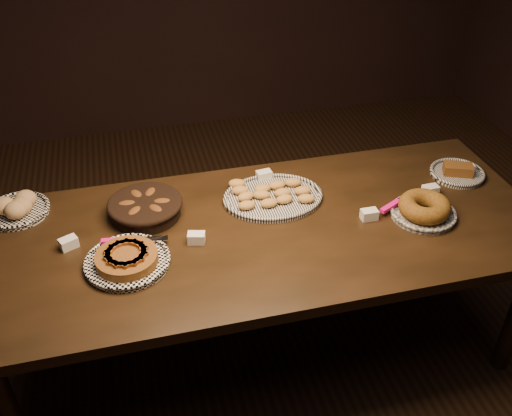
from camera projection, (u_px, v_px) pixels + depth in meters
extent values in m
plane|color=black|center=(263.00, 347.00, 2.84)|extent=(5.00, 5.00, 0.00)
cube|color=black|center=(264.00, 232.00, 2.42)|extent=(2.40, 1.00, 0.05)
cylinder|color=black|center=(10.00, 416.00, 2.12)|extent=(0.08, 0.08, 0.70)
cylinder|color=black|center=(25.00, 281.00, 2.72)|extent=(0.08, 0.08, 0.70)
cylinder|color=black|center=(435.00, 215.00, 3.15)|extent=(0.08, 0.08, 0.70)
torus|color=white|center=(127.00, 260.00, 2.20)|extent=(0.33, 0.33, 0.02)
cylinder|color=#4E2E0F|center=(127.00, 258.00, 2.19)|extent=(0.27, 0.27, 0.04)
cube|color=#54210E|center=(143.00, 249.00, 2.20)|extent=(0.03, 0.08, 0.01)
cube|color=#54210E|center=(140.00, 245.00, 2.22)|extent=(0.07, 0.08, 0.01)
cube|color=#54210E|center=(134.00, 243.00, 2.23)|extent=(0.08, 0.06, 0.01)
cube|color=#54210E|center=(126.00, 242.00, 2.23)|extent=(0.08, 0.03, 0.01)
cube|color=#54210E|center=(119.00, 244.00, 2.22)|extent=(0.09, 0.05, 0.01)
cube|color=#54210E|center=(113.00, 248.00, 2.21)|extent=(0.07, 0.08, 0.01)
cube|color=#54210E|center=(109.00, 252.00, 2.18)|extent=(0.05, 0.09, 0.01)
cube|color=#54210E|center=(109.00, 257.00, 2.16)|extent=(0.03, 0.08, 0.01)
cube|color=#54210E|center=(112.00, 261.00, 2.14)|extent=(0.07, 0.08, 0.01)
cube|color=#54210E|center=(118.00, 264.00, 2.13)|extent=(0.08, 0.06, 0.01)
cube|color=#54210E|center=(125.00, 264.00, 2.13)|extent=(0.08, 0.03, 0.01)
cube|color=#54210E|center=(133.00, 262.00, 2.14)|extent=(0.09, 0.05, 0.01)
cube|color=#54210E|center=(139.00, 258.00, 2.15)|extent=(0.07, 0.08, 0.01)
cube|color=#54210E|center=(143.00, 254.00, 2.18)|extent=(0.05, 0.09, 0.01)
cube|color=#FF0C8F|center=(116.00, 241.00, 2.28)|extent=(0.12, 0.04, 0.02)
cube|color=silver|center=(149.00, 239.00, 2.30)|extent=(0.15, 0.05, 0.00)
torus|color=black|center=(273.00, 196.00, 2.56)|extent=(0.36, 0.36, 0.02)
ellipsoid|color=#AC7932|center=(247.00, 205.00, 2.48)|extent=(0.08, 0.05, 0.04)
ellipsoid|color=#AC7932|center=(269.00, 203.00, 2.50)|extent=(0.08, 0.05, 0.04)
ellipsoid|color=#AC7932|center=(284.00, 199.00, 2.52)|extent=(0.08, 0.06, 0.04)
ellipsoid|color=#AC7932|center=(306.00, 199.00, 2.53)|extent=(0.09, 0.07, 0.04)
ellipsoid|color=#AC7932|center=(246.00, 197.00, 2.54)|extent=(0.09, 0.07, 0.04)
ellipsoid|color=#AC7932|center=(261.00, 195.00, 2.55)|extent=(0.09, 0.07, 0.04)
ellipsoid|color=#AC7932|center=(282.00, 193.00, 2.56)|extent=(0.08, 0.05, 0.04)
ellipsoid|color=#AC7932|center=(302.00, 191.00, 2.58)|extent=(0.08, 0.06, 0.04)
ellipsoid|color=#AC7932|center=(240.00, 190.00, 2.58)|extent=(0.08, 0.06, 0.04)
ellipsoid|color=#AC7932|center=(262.00, 189.00, 2.59)|extent=(0.08, 0.06, 0.04)
ellipsoid|color=#AC7932|center=(277.00, 185.00, 2.61)|extent=(0.08, 0.05, 0.04)
ellipsoid|color=#AC7932|center=(293.00, 182.00, 2.63)|extent=(0.09, 0.06, 0.04)
ellipsoid|color=#AC7932|center=(237.00, 183.00, 2.63)|extent=(0.09, 0.06, 0.04)
torus|color=black|center=(423.00, 212.00, 2.46)|extent=(0.28, 0.28, 0.02)
torus|color=brown|center=(425.00, 206.00, 2.44)|extent=(0.28, 0.28, 0.08)
cube|color=#FF0C8F|center=(391.00, 206.00, 2.48)|extent=(0.12, 0.08, 0.02)
cube|color=silver|center=(408.00, 196.00, 2.55)|extent=(0.15, 0.10, 0.00)
cylinder|color=black|center=(145.00, 208.00, 2.45)|extent=(0.39, 0.39, 0.07)
torus|color=black|center=(145.00, 204.00, 2.44)|extent=(0.32, 0.32, 0.03)
ellipsoid|color=#37180B|center=(162.00, 204.00, 2.45)|extent=(0.10, 0.07, 0.04)
ellipsoid|color=#37180B|center=(151.00, 195.00, 2.50)|extent=(0.09, 0.11, 0.04)
ellipsoid|color=#37180B|center=(137.00, 196.00, 2.49)|extent=(0.09, 0.11, 0.04)
ellipsoid|color=#37180B|center=(127.00, 206.00, 2.43)|extent=(0.10, 0.06, 0.04)
ellipsoid|color=#37180B|center=(135.00, 213.00, 2.39)|extent=(0.10, 0.11, 0.04)
ellipsoid|color=#37180B|center=(156.00, 211.00, 2.40)|extent=(0.10, 0.11, 0.04)
torus|color=white|center=(17.00, 210.00, 2.48)|extent=(0.28, 0.28, 0.02)
ellipsoid|color=tan|center=(5.00, 206.00, 2.45)|extent=(0.09, 0.09, 0.08)
ellipsoid|color=tan|center=(25.00, 199.00, 2.49)|extent=(0.09, 0.09, 0.08)
ellipsoid|color=tan|center=(15.00, 210.00, 2.42)|extent=(0.09, 0.09, 0.08)
ellipsoid|color=tan|center=(21.00, 206.00, 2.44)|extent=(0.09, 0.09, 0.08)
torus|color=black|center=(457.00, 172.00, 2.73)|extent=(0.26, 0.26, 0.02)
cube|color=#4E2E0F|center=(458.00, 169.00, 2.72)|extent=(0.15, 0.12, 0.05)
cube|color=white|center=(196.00, 238.00, 2.31)|extent=(0.08, 0.06, 0.04)
cube|color=white|center=(264.00, 175.00, 2.70)|extent=(0.08, 0.05, 0.04)
cube|color=white|center=(369.00, 215.00, 2.44)|extent=(0.07, 0.05, 0.04)
cube|color=white|center=(69.00, 243.00, 2.28)|extent=(0.08, 0.07, 0.04)
cube|color=white|center=(430.00, 190.00, 2.59)|extent=(0.07, 0.05, 0.04)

